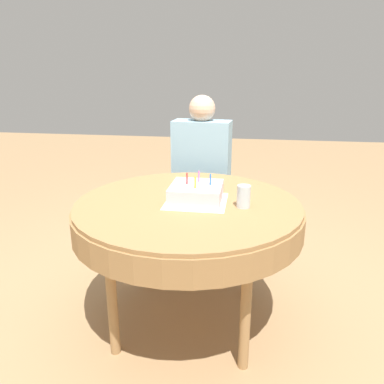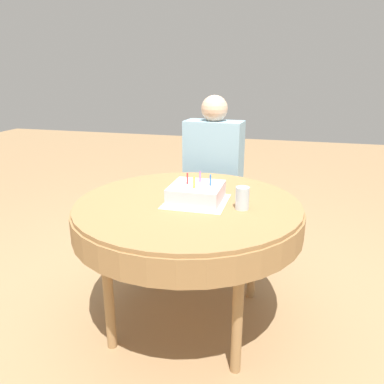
# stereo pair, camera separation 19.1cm
# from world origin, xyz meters

# --- Properties ---
(ground_plane) EXTENTS (12.00, 12.00, 0.00)m
(ground_plane) POSITION_xyz_m (0.00, 0.00, 0.00)
(ground_plane) COLOR #A37F56
(dining_table) EXTENTS (1.18, 1.18, 0.71)m
(dining_table) POSITION_xyz_m (0.00, 0.00, 0.63)
(dining_table) COLOR #9E7547
(dining_table) RESTS_ON ground_plane
(chair) EXTENTS (0.39, 0.39, 0.90)m
(chair) POSITION_xyz_m (-0.03, 0.87, 0.49)
(chair) COLOR brown
(chair) RESTS_ON ground_plane
(person) EXTENTS (0.42, 0.31, 1.20)m
(person) POSITION_xyz_m (-0.04, 0.79, 0.72)
(person) COLOR #DBB293
(person) RESTS_ON ground_plane
(napkin) EXTENTS (0.31, 0.31, 0.00)m
(napkin) POSITION_xyz_m (0.04, 0.01, 0.71)
(napkin) COLOR white
(napkin) RESTS_ON dining_table
(birthday_cake) EXTENTS (0.26, 0.26, 0.15)m
(birthday_cake) POSITION_xyz_m (0.04, 0.01, 0.76)
(birthday_cake) COLOR silver
(birthday_cake) RESTS_ON dining_table
(drinking_glass) EXTENTS (0.07, 0.07, 0.11)m
(drinking_glass) POSITION_xyz_m (0.28, -0.04, 0.77)
(drinking_glass) COLOR silver
(drinking_glass) RESTS_ON dining_table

